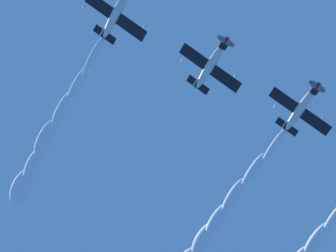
{
  "coord_description": "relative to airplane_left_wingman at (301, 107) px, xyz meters",
  "views": [
    {
      "loc": [
        37.64,
        9.46,
        1.78
      ],
      "look_at": [
        -7.18,
        -1.67,
        90.1
      ],
      "focal_mm": 77.27,
      "sensor_mm": 36.0,
      "label": 1
    }
  ],
  "objects": [
    {
      "name": "airplane_left_wingman",
      "position": [
        0.0,
        0.0,
        0.0
      ],
      "size": [
        7.73,
        7.69,
        4.43
      ],
      "color": "silver"
    },
    {
      "name": "smoke_trail_outer_left",
      "position": [
        0.62,
        -36.71,
        2.75
      ],
      "size": [
        23.82,
        22.15,
        3.92
      ],
      "color": "white"
    },
    {
      "name": "smoke_trail_left_wingman",
      "position": [
        -17.61,
        -16.2,
        1.34
      ],
      "size": [
        24.01,
        22.36,
        3.77
      ],
      "color": "white"
    },
    {
      "name": "airplane_right_wingman",
      "position": [
        8.79,
        -10.33,
        0.56
      ],
      "size": [
        7.78,
        7.66,
        4.45
      ],
      "color": "silver"
    },
    {
      "name": "airplane_outer_left",
      "position": [
        18.21,
        -20.5,
        1.45
      ],
      "size": [
        7.77,
        7.69,
        4.29
      ],
      "color": "silver"
    }
  ]
}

